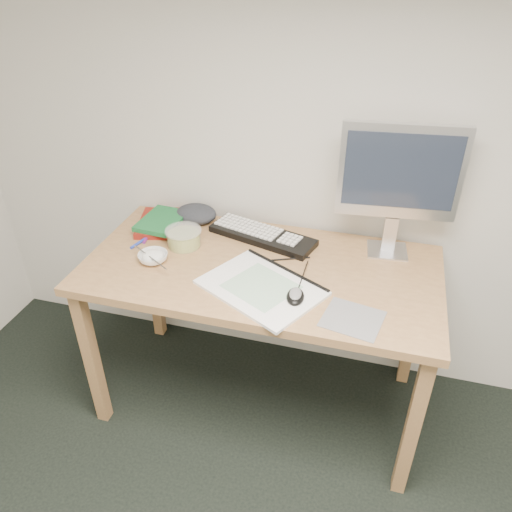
{
  "coord_description": "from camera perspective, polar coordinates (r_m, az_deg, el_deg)",
  "views": [
    {
      "loc": [
        0.14,
        -0.15,
        1.85
      ],
      "look_at": [
        -0.29,
        1.38,
        0.83
      ],
      "focal_mm": 35.0,
      "sensor_mm": 36.0,
      "label": 1
    }
  ],
  "objects": [
    {
      "name": "room_shell",
      "position": [
        0.36,
        -16.66,
        -24.13
      ],
      "size": [
        3.6,
        3.6,
        3.6
      ],
      "color": "beige",
      "rests_on": "ground"
    },
    {
      "name": "desk",
      "position": [
        2.02,
        0.51,
        -3.09
      ],
      "size": [
        1.4,
        0.7,
        0.75
      ],
      "color": "#AE824F",
      "rests_on": "ground"
    },
    {
      "name": "mousepad",
      "position": [
        1.74,
        10.97,
        -7.07
      ],
      "size": [
        0.23,
        0.21,
        0.0
      ],
      "primitive_type": "cube",
      "rotation": [
        0.0,
        0.0,
        -0.19
      ],
      "color": "gray",
      "rests_on": "desk"
    },
    {
      "name": "sketchpad",
      "position": [
        1.84,
        0.59,
        -3.64
      ],
      "size": [
        0.52,
        0.47,
        0.01
      ],
      "primitive_type": "cube",
      "rotation": [
        0.0,
        0.0,
        -0.49
      ],
      "color": "white",
      "rests_on": "desk"
    },
    {
      "name": "keyboard",
      "position": [
        2.15,
        0.75,
        2.34
      ],
      "size": [
        0.49,
        0.27,
        0.03
      ],
      "primitive_type": "cube",
      "rotation": [
        0.0,
        0.0,
        -0.28
      ],
      "color": "black",
      "rests_on": "desk"
    },
    {
      "name": "monitor",
      "position": [
        1.98,
        16.08,
        8.8
      ],
      "size": [
        0.46,
        0.16,
        0.54
      ],
      "rotation": [
        0.0,
        0.0,
        0.1
      ],
      "color": "silver",
      "rests_on": "desk"
    },
    {
      "name": "mouse",
      "position": [
        1.78,
        4.54,
        -4.36
      ],
      "size": [
        0.08,
        0.11,
        0.03
      ],
      "primitive_type": "ellipsoid",
      "rotation": [
        0.0,
        0.0,
        0.12
      ],
      "color": "black",
      "rests_on": "sketchpad"
    },
    {
      "name": "rice_bowl",
      "position": [
        2.03,
        -11.68,
        -0.18
      ],
      "size": [
        0.13,
        0.13,
        0.04
      ],
      "primitive_type": "imported",
      "rotation": [
        0.0,
        0.0,
        -0.08
      ],
      "color": "white",
      "rests_on": "desk"
    },
    {
      "name": "chopsticks",
      "position": [
        2.0,
        -12.0,
        -0.13
      ],
      "size": [
        0.19,
        0.13,
        0.02
      ],
      "primitive_type": "cylinder",
      "rotation": [
        0.0,
        1.57,
        -0.57
      ],
      "color": "silver",
      "rests_on": "rice_bowl"
    },
    {
      "name": "fruit_tub",
      "position": [
        2.11,
        -8.25,
        2.07
      ],
      "size": [
        0.17,
        0.17,
        0.07
      ],
      "primitive_type": "cylinder",
      "rotation": [
        0.0,
        0.0,
        0.14
      ],
      "color": "gold",
      "rests_on": "desk"
    },
    {
      "name": "book_red",
      "position": [
        2.29,
        -10.77,
        3.73
      ],
      "size": [
        0.25,
        0.3,
        0.03
      ],
      "primitive_type": "cube",
      "rotation": [
        0.0,
        0.0,
        0.25
      ],
      "color": "maroon",
      "rests_on": "desk"
    },
    {
      "name": "book_green",
      "position": [
        2.26,
        -10.7,
        3.99
      ],
      "size": [
        0.18,
        0.24,
        0.02
      ],
      "primitive_type": "cube",
      "rotation": [
        0.0,
        0.0,
        -0.07
      ],
      "color": "#18602E",
      "rests_on": "book_red"
    },
    {
      "name": "cloth_lump",
      "position": [
        2.3,
        -6.87,
        4.79
      ],
      "size": [
        0.18,
        0.15,
        0.07
      ],
      "primitive_type": "ellipsoid",
      "rotation": [
        0.0,
        0.0,
        0.14
      ],
      "color": "#23252A",
      "rests_on": "desk"
    },
    {
      "name": "pencil_pink",
      "position": [
        2.0,
        1.0,
        -0.6
      ],
      "size": [
        0.18,
        0.09,
        0.01
      ],
      "primitive_type": "cylinder",
      "rotation": [
        0.0,
        1.57,
        -0.45
      ],
      "color": "pink",
      "rests_on": "desk"
    },
    {
      "name": "pencil_tan",
      "position": [
        1.99,
        1.21,
        -0.7
      ],
      "size": [
        0.14,
        0.11,
        0.01
      ],
      "primitive_type": "cylinder",
      "rotation": [
        0.0,
        1.57,
        -0.68
      ],
      "color": "tan",
      "rests_on": "desk"
    },
    {
      "name": "pencil_black",
      "position": [
        2.01,
        3.68,
        -0.35
      ],
      "size": [
        0.17,
        0.08,
        0.01
      ],
      "primitive_type": "cylinder",
      "rotation": [
        0.0,
        1.57,
        0.4
      ],
      "color": "black",
      "rests_on": "desk"
    },
    {
      "name": "marker_blue",
      "position": [
        2.18,
        -12.96,
        1.67
      ],
      "size": [
        0.05,
        0.13,
        0.01
      ],
      "primitive_type": "cylinder",
      "rotation": [
        0.0,
        1.57,
        1.3
      ],
      "color": "#2138B4",
      "rests_on": "desk"
    },
    {
      "name": "marker_orange",
      "position": [
        2.27,
        -12.28,
        3.06
      ],
      "size": [
        0.01,
        0.13,
        0.01
      ],
      "primitive_type": "cylinder",
      "rotation": [
        0.0,
        1.57,
        1.56
      ],
      "color": "orange",
      "rests_on": "desk"
    },
    {
      "name": "marker_purple",
      "position": [
        2.22,
        -12.12,
        2.47
      ],
      "size": [
        0.03,
        0.15,
        0.01
      ],
      "primitive_type": "cylinder",
      "rotation": [
        0.0,
        1.57,
        1.71
      ],
      "color": "#6C2382",
      "rests_on": "desk"
    }
  ]
}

